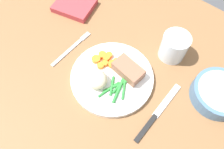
# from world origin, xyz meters

# --- Properties ---
(dining_table) EXTENTS (1.20, 0.90, 0.02)m
(dining_table) POSITION_xyz_m (0.00, 0.00, 0.01)
(dining_table) COLOR brown
(dining_table) RESTS_ON ground
(dinner_plate) EXTENTS (0.24, 0.24, 0.02)m
(dinner_plate) POSITION_xyz_m (-0.03, -0.01, 0.03)
(dinner_plate) COLOR white
(dinner_plate) RESTS_ON dining_table
(meat_portion) EXTENTS (0.09, 0.06, 0.03)m
(meat_portion) POSITION_xyz_m (0.00, 0.03, 0.05)
(meat_portion) COLOR #936047
(meat_portion) RESTS_ON dinner_plate
(mashed_potatoes) EXTENTS (0.07, 0.06, 0.04)m
(mashed_potatoes) POSITION_xyz_m (-0.05, -0.05, 0.06)
(mashed_potatoes) COLOR beige
(mashed_potatoes) RESTS_ON dinner_plate
(carrot_slices) EXTENTS (0.08, 0.06, 0.01)m
(carrot_slices) POSITION_xyz_m (-0.08, 0.02, 0.04)
(carrot_slices) COLOR orange
(carrot_slices) RESTS_ON dinner_plate
(green_beans) EXTENTS (0.07, 0.10, 0.01)m
(green_beans) POSITION_xyz_m (0.01, -0.03, 0.04)
(green_beans) COLOR #2D8C38
(green_beans) RESTS_ON dinner_plate
(fork) EXTENTS (0.01, 0.17, 0.00)m
(fork) POSITION_xyz_m (-0.20, -0.01, 0.02)
(fork) COLOR silver
(fork) RESTS_ON dining_table
(knife) EXTENTS (0.02, 0.21, 0.01)m
(knife) POSITION_xyz_m (0.13, -0.01, 0.02)
(knife) COLOR black
(knife) RESTS_ON dining_table
(water_glass) EXTENTS (0.08, 0.08, 0.08)m
(water_glass) POSITION_xyz_m (0.06, 0.17, 0.06)
(water_glass) COLOR silver
(water_glass) RESTS_ON dining_table
(salad_bowl) EXTENTS (0.14, 0.14, 0.04)m
(salad_bowl) POSITION_xyz_m (0.23, 0.13, 0.04)
(salad_bowl) COLOR #4C7299
(salad_bowl) RESTS_ON dining_table
(napkin) EXTENTS (0.16, 0.14, 0.02)m
(napkin) POSITION_xyz_m (-0.31, 0.12, 0.03)
(napkin) COLOR #B2383D
(napkin) RESTS_ON dining_table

